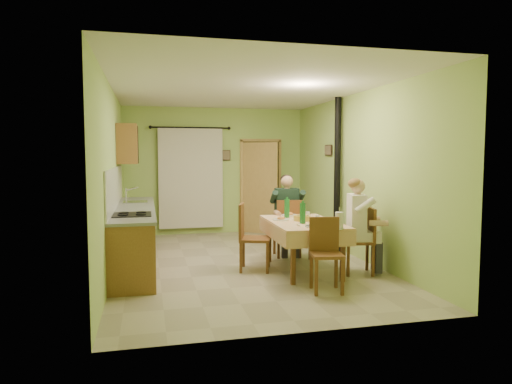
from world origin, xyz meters
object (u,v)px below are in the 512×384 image
object	(u,v)px
chair_far	(287,239)
chair_near	(326,269)
dining_table	(303,246)
man_far	(287,206)
chair_left	(254,251)
man_right	(359,215)
stove_flue	(337,195)
chair_right	(359,254)

from	to	relation	value
chair_far	chair_near	distance (m)	2.10
dining_table	man_far	distance (m)	1.16
dining_table	chair_near	xyz separation A→B (m)	(-0.06, -1.07, -0.09)
chair_far	chair_near	size ratio (longest dim) A/B	1.05
chair_left	man_right	xyz separation A→B (m)	(1.46, -0.55, 0.59)
dining_table	chair_near	bearing A→B (deg)	-91.49
chair_near	stove_flue	size ratio (longest dim) A/B	0.34
chair_right	man_far	distance (m)	1.65
chair_far	chair_left	size ratio (longest dim) A/B	0.98
stove_flue	chair_right	bearing A→B (deg)	-102.06
man_far	chair_right	bearing A→B (deg)	-58.53
chair_near	man_right	world-z (taller)	man_right
chair_right	man_right	size ratio (longest dim) A/B	0.71
chair_left	man_far	bearing A→B (deg)	154.15
dining_table	stove_flue	world-z (taller)	stove_flue
chair_far	chair_left	bearing A→B (deg)	-129.23
dining_table	chair_far	xyz separation A→B (m)	(0.07, 1.03, -0.09)
chair_right	chair_left	xyz separation A→B (m)	(-1.47, 0.55, 0.00)
man_right	chair_near	bearing A→B (deg)	145.98
stove_flue	dining_table	bearing A→B (deg)	-130.55
dining_table	chair_far	bearing A→B (deg)	87.54
man_right	stove_flue	world-z (taller)	stove_flue
chair_near	stove_flue	bearing A→B (deg)	-106.67
man_right	stove_flue	size ratio (longest dim) A/B	0.50
man_right	stove_flue	xyz separation A→B (m)	(0.36, 1.63, 0.15)
man_far	man_right	xyz separation A→B (m)	(0.68, -1.37, 0.00)
chair_near	chair_left	world-z (taller)	chair_left
man_right	chair_left	bearing A→B (deg)	82.87
chair_far	man_right	bearing A→B (deg)	-58.65
dining_table	chair_left	xyz separation A→B (m)	(-0.71, 0.22, -0.09)
man_right	man_far	bearing A→B (deg)	39.73
dining_table	chair_right	distance (m)	0.84
dining_table	man_right	world-z (taller)	man_right
man_far	dining_table	bearing A→B (deg)	-89.14
man_far	chair_far	bearing A→B (deg)	-90.00
chair_right	chair_left	distance (m)	1.57
chair_far	man_far	xyz separation A→B (m)	(0.00, 0.01, 0.59)
dining_table	man_right	bearing A→B (deg)	-22.37
man_far	man_right	size ratio (longest dim) A/B	1.00
man_right	dining_table	bearing A→B (deg)	79.62
chair_left	chair_far	bearing A→B (deg)	153.68
chair_near	man_far	world-z (taller)	man_far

